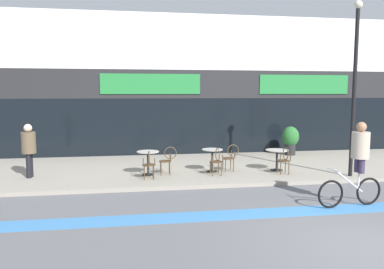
{
  "coord_description": "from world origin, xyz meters",
  "views": [
    {
      "loc": [
        -4.17,
        -5.83,
        2.76
      ],
      "look_at": [
        -2.12,
        7.13,
        1.29
      ],
      "focal_mm": 35.0,
      "sensor_mm": 36.0,
      "label": 1
    }
  ],
  "objects_px": {
    "bistro_table_1": "(212,156)",
    "cafe_chair_0_side": "(167,159)",
    "cafe_chair_1_side": "(230,156)",
    "cyclist_1": "(357,159)",
    "pedestrian_near_end": "(29,146)",
    "cafe_chair_2_near": "(284,159)",
    "lamp_post": "(355,77)",
    "cafe_chair_0_near": "(149,163)",
    "planter_pot": "(290,139)",
    "bistro_table_2": "(277,156)",
    "bistro_table_0": "(148,158)",
    "cafe_chair_1_near": "(217,160)"
  },
  "relations": [
    {
      "from": "cafe_chair_2_near",
      "to": "cyclist_1",
      "type": "distance_m",
      "value": 3.23
    },
    {
      "from": "cafe_chair_2_near",
      "to": "cafe_chair_1_near",
      "type": "bearing_deg",
      "value": 85.81
    },
    {
      "from": "bistro_table_2",
      "to": "planter_pot",
      "type": "bearing_deg",
      "value": 59.04
    },
    {
      "from": "cafe_chair_0_side",
      "to": "pedestrian_near_end",
      "type": "height_order",
      "value": "pedestrian_near_end"
    },
    {
      "from": "cafe_chair_1_near",
      "to": "bistro_table_0",
      "type": "bearing_deg",
      "value": 73.73
    },
    {
      "from": "bistro_table_1",
      "to": "cyclist_1",
      "type": "relative_size",
      "value": 0.37
    },
    {
      "from": "cafe_chair_1_side",
      "to": "lamp_post",
      "type": "height_order",
      "value": "lamp_post"
    },
    {
      "from": "bistro_table_1",
      "to": "cafe_chair_0_side",
      "type": "xyz_separation_m",
      "value": [
        -1.52,
        -0.19,
        -0.02
      ]
    },
    {
      "from": "cafe_chair_0_near",
      "to": "cyclist_1",
      "type": "height_order",
      "value": "cyclist_1"
    },
    {
      "from": "cafe_chair_1_near",
      "to": "lamp_post",
      "type": "height_order",
      "value": "lamp_post"
    },
    {
      "from": "cafe_chair_0_near",
      "to": "cafe_chair_0_side",
      "type": "distance_m",
      "value": 0.88
    },
    {
      "from": "lamp_post",
      "to": "cyclist_1",
      "type": "xyz_separation_m",
      "value": [
        -1.47,
        -2.6,
        -2.06
      ]
    },
    {
      "from": "cafe_chair_0_near",
      "to": "cyclist_1",
      "type": "bearing_deg",
      "value": -122.86
    },
    {
      "from": "bistro_table_0",
      "to": "bistro_table_2",
      "type": "bearing_deg",
      "value": 0.37
    },
    {
      "from": "bistro_table_1",
      "to": "planter_pot",
      "type": "bearing_deg",
      "value": 35.11
    },
    {
      "from": "cafe_chair_2_near",
      "to": "pedestrian_near_end",
      "type": "xyz_separation_m",
      "value": [
        -8.02,
        0.83,
        0.48
      ]
    },
    {
      "from": "bistro_table_2",
      "to": "cafe_chair_0_side",
      "type": "height_order",
      "value": "cafe_chair_0_side"
    },
    {
      "from": "pedestrian_near_end",
      "to": "cafe_chair_2_near",
      "type": "bearing_deg",
      "value": 178.48
    },
    {
      "from": "cafe_chair_1_near",
      "to": "lamp_post",
      "type": "distance_m",
      "value": 4.99
    },
    {
      "from": "cafe_chair_0_near",
      "to": "lamp_post",
      "type": "height_order",
      "value": "lamp_post"
    },
    {
      "from": "lamp_post",
      "to": "pedestrian_near_end",
      "type": "height_order",
      "value": "lamp_post"
    },
    {
      "from": "cafe_chair_1_side",
      "to": "planter_pot",
      "type": "distance_m",
      "value": 4.38
    },
    {
      "from": "cafe_chair_2_near",
      "to": "bistro_table_1",
      "type": "bearing_deg",
      "value": 70.4
    },
    {
      "from": "cafe_chair_0_near",
      "to": "lamp_post",
      "type": "bearing_deg",
      "value": -94.96
    },
    {
      "from": "bistro_table_0",
      "to": "bistro_table_1",
      "type": "height_order",
      "value": "bistro_table_0"
    },
    {
      "from": "cafe_chair_1_side",
      "to": "cyclist_1",
      "type": "bearing_deg",
      "value": 113.08
    },
    {
      "from": "bistro_table_0",
      "to": "cafe_chair_1_side",
      "type": "xyz_separation_m",
      "value": [
        2.77,
        0.2,
        -0.03
      ]
    },
    {
      "from": "bistro_table_2",
      "to": "cafe_chair_1_side",
      "type": "bearing_deg",
      "value": 173.87
    },
    {
      "from": "cafe_chair_0_near",
      "to": "cafe_chair_1_side",
      "type": "height_order",
      "value": "same"
    },
    {
      "from": "pedestrian_near_end",
      "to": "bistro_table_1",
      "type": "bearing_deg",
      "value": -176.02
    },
    {
      "from": "cafe_chair_1_side",
      "to": "pedestrian_near_end",
      "type": "height_order",
      "value": "pedestrian_near_end"
    },
    {
      "from": "bistro_table_1",
      "to": "cafe_chair_2_near",
      "type": "distance_m",
      "value": 2.35
    },
    {
      "from": "cafe_chair_0_near",
      "to": "pedestrian_near_end",
      "type": "height_order",
      "value": "pedestrian_near_end"
    },
    {
      "from": "cafe_chair_0_near",
      "to": "cafe_chair_1_side",
      "type": "distance_m",
      "value": 2.89
    },
    {
      "from": "bistro_table_0",
      "to": "pedestrian_near_end",
      "type": "height_order",
      "value": "pedestrian_near_end"
    },
    {
      "from": "lamp_post",
      "to": "cafe_chair_2_near",
      "type": "bearing_deg",
      "value": 164.81
    },
    {
      "from": "cafe_chair_1_near",
      "to": "cafe_chair_2_near",
      "type": "relative_size",
      "value": 1.0
    },
    {
      "from": "cafe_chair_1_near",
      "to": "cafe_chair_1_side",
      "type": "height_order",
      "value": "same"
    },
    {
      "from": "cafe_chair_1_near",
      "to": "cyclist_1",
      "type": "height_order",
      "value": "cyclist_1"
    },
    {
      "from": "bistro_table_0",
      "to": "cafe_chair_0_side",
      "type": "distance_m",
      "value": 0.63
    },
    {
      "from": "bistro_table_2",
      "to": "pedestrian_near_end",
      "type": "height_order",
      "value": "pedestrian_near_end"
    },
    {
      "from": "cafe_chair_0_side",
      "to": "planter_pot",
      "type": "distance_m",
      "value": 6.28
    },
    {
      "from": "bistro_table_0",
      "to": "cafe_chair_0_near",
      "type": "height_order",
      "value": "cafe_chair_0_near"
    },
    {
      "from": "cafe_chair_0_near",
      "to": "cafe_chair_1_near",
      "type": "distance_m",
      "value": 2.16
    },
    {
      "from": "cafe_chair_1_near",
      "to": "bistro_table_1",
      "type": "bearing_deg",
      "value": -4.29
    },
    {
      "from": "cafe_chair_1_near",
      "to": "lamp_post",
      "type": "bearing_deg",
      "value": -104.43
    },
    {
      "from": "cafe_chair_0_near",
      "to": "cafe_chair_1_side",
      "type": "xyz_separation_m",
      "value": [
        2.77,
        0.82,
        0.0
      ]
    },
    {
      "from": "bistro_table_2",
      "to": "lamp_post",
      "type": "height_order",
      "value": "lamp_post"
    },
    {
      "from": "bistro_table_1",
      "to": "cyclist_1",
      "type": "distance_m",
      "value": 4.81
    },
    {
      "from": "lamp_post",
      "to": "pedestrian_near_end",
      "type": "relative_size",
      "value": 3.23
    }
  ]
}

